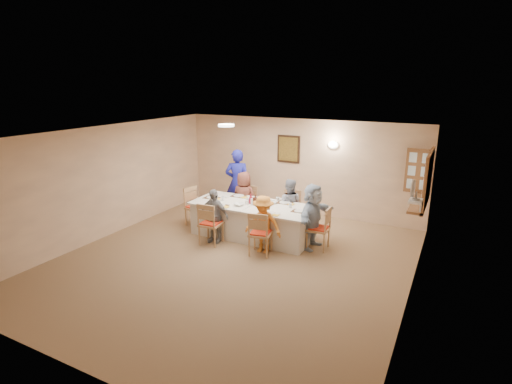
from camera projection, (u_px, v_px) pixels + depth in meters
The scene contains 49 objects.
ground at pixel (233, 262), 7.85m from camera, with size 7.00×7.00×0.00m, color brown.
room_walls at pixel (231, 187), 7.44m from camera, with size 7.00×7.00×7.00m.
wall_picture at pixel (288, 149), 10.49m from camera, with size 0.62×0.05×0.72m.
wall_sconce at pixel (333, 145), 9.89m from camera, with size 0.26×0.09×0.18m, color white.
ceiling_light at pixel (226, 125), 8.91m from camera, with size 0.36×0.36×0.05m, color white.
serving_hatch at pixel (428, 180), 8.08m from camera, with size 0.06×1.50×1.15m, color brown.
hatch_sill at pixel (419, 203), 8.28m from camera, with size 0.30×1.50×0.05m, color brown.
shutter_door at pixel (418, 171), 8.85m from camera, with size 0.55×0.04×1.00m, color brown.
fan_shelf at pixel (416, 201), 6.99m from camera, with size 0.22×0.36×0.03m, color white.
desk_fan at pixel (415, 192), 6.96m from camera, with size 0.30×0.30×0.28m, color #A5A5A8, non-canonical shape.
dining_table at pixel (253, 220), 9.05m from camera, with size 2.78×1.18×0.76m, color silver.
chair_back_left at pixel (246, 204), 9.98m from camera, with size 0.43×0.43×0.90m, color tan, non-canonical shape.
chair_back_right at pixel (291, 211), 9.45m from camera, with size 0.45×0.45×0.93m, color tan, non-canonical shape.
chair_front_left at pixel (211, 223), 8.60m from camera, with size 0.45×0.45×0.95m, color tan, non-canonical shape.
chair_front_right at pixel (261, 233), 8.08m from camera, with size 0.45×0.45×0.93m, color tan, non-canonical shape.
chair_left_end at pixel (196, 207), 9.71m from camera, with size 0.45×0.45×0.95m, color tan, non-canonical shape.
chair_right_end at pixel (318, 228), 8.34m from camera, with size 0.44×0.44×0.92m, color tan, non-canonical shape.
diner_back_left at pixel (244, 198), 9.82m from camera, with size 0.65×0.44×1.31m, color brown.
diner_back_right at pixel (289, 205), 9.30m from camera, with size 0.69×0.59×1.26m, color #898EA2.
diner_front_left at pixel (214, 216), 8.67m from camera, with size 0.71×0.32×1.20m, color gray.
diner_front_right at pixel (263, 224), 8.14m from camera, with size 0.81×0.50×1.21m, color orange.
diner_right_end at pixel (313, 216), 8.34m from camera, with size 0.57×1.34×1.40m, color silver.
caregiver at pixel (237, 183), 10.36m from camera, with size 0.75×0.63×1.76m, color #1D209C.
placemat_fl at pixel (220, 205), 8.85m from camera, with size 0.36×0.27×0.01m, color #472B19.
plate_fl at pixel (220, 205), 8.85m from camera, with size 0.24×0.24×0.02m, color white.
napkin_fl at pixel (226, 207), 8.73m from camera, with size 0.14×0.14×0.01m, color gold.
placemat_fr at pixel (269, 213), 8.32m from camera, with size 0.33×0.24×0.01m, color #472B19.
plate_fr at pixel (269, 213), 8.32m from camera, with size 0.25×0.25×0.02m, color white.
napkin_fr at pixel (276, 215), 8.20m from camera, with size 0.14×0.14×0.01m, color gold.
placemat_bl at pixel (239, 196), 9.57m from camera, with size 0.35×0.26×0.01m, color #472B19.
plate_bl at pixel (239, 196), 9.57m from camera, with size 0.25×0.25×0.02m, color white.
napkin_bl at pixel (244, 197), 9.45m from camera, with size 0.14×0.14×0.01m, color gold.
placemat_br at pixel (285, 203), 9.04m from camera, with size 0.35×0.26×0.01m, color #472B19.
plate_br at pixel (285, 202), 9.04m from camera, with size 0.25×0.25×0.02m, color white.
napkin_br at pixel (291, 204), 8.92m from camera, with size 0.13×0.13×0.01m, color gold.
placemat_le at pixel (212, 198), 9.43m from camera, with size 0.36×0.26×0.01m, color #472B19.
plate_le at pixel (212, 197), 9.43m from camera, with size 0.23×0.23×0.01m, color white.
napkin_le at pixel (217, 199), 9.31m from camera, with size 0.14×0.14×0.01m, color gold.
placemat_re at pixel (299, 211), 8.45m from camera, with size 0.32×0.24×0.01m, color #472B19.
plate_re at pixel (299, 211), 8.45m from camera, with size 0.22×0.22×0.01m, color white.
napkin_re at pixel (307, 213), 8.33m from camera, with size 0.14×0.14×0.01m, color gold.
teacup_a at pixel (216, 201), 9.05m from camera, with size 0.13×0.13×0.08m, color white.
teacup_b at pixel (278, 199), 9.19m from camera, with size 0.11×0.11×0.08m, color white.
bowl_a at pixel (239, 204), 8.85m from camera, with size 0.26×0.26×0.05m, color white.
bowl_b at pixel (273, 202), 8.99m from camera, with size 0.20×0.20×0.05m, color white.
condiment_ketchup at pixel (251, 199), 8.96m from camera, with size 0.10×0.10×0.23m, color maroon.
condiment_brown at pixel (255, 199), 8.98m from camera, with size 0.11×0.11×0.20m, color #431E11.
condiment_malt at pixel (259, 202), 8.85m from camera, with size 0.13×0.13×0.15m, color #431E11.
drinking_glass at pixel (248, 200), 9.04m from camera, with size 0.07×0.07×0.10m, color silver.
Camera 1 is at (3.70, -6.18, 3.43)m, focal length 28.00 mm.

